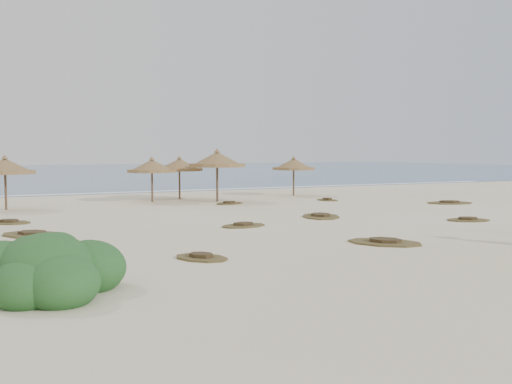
# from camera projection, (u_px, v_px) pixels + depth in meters

# --- Properties ---
(ground) EXTENTS (160.00, 160.00, 0.00)m
(ground) POSITION_uv_depth(u_px,v_px,m) (338.00, 240.00, 19.42)
(ground) COLOR beige
(ground) RESTS_ON ground
(ocean) EXTENTS (200.00, 100.00, 0.01)m
(ocean) POSITION_uv_depth(u_px,v_px,m) (52.00, 172.00, 86.23)
(ocean) COLOR #29507C
(ocean) RESTS_ON ground
(foam_line) EXTENTS (70.00, 0.60, 0.01)m
(foam_line) POSITION_uv_depth(u_px,v_px,m) (137.00, 192.00, 42.58)
(foam_line) COLOR white
(foam_line) RESTS_ON ground
(palapa_1) EXTENTS (3.38, 3.38, 2.86)m
(palapa_1) POSITION_uv_depth(u_px,v_px,m) (5.00, 167.00, 29.33)
(palapa_1) COLOR brown
(palapa_1) RESTS_ON ground
(palapa_2) EXTENTS (3.06, 3.06, 2.73)m
(palapa_2) POSITION_uv_depth(u_px,v_px,m) (152.00, 167.00, 33.92)
(palapa_2) COLOR brown
(palapa_2) RESTS_ON ground
(palapa_3) EXTENTS (3.47, 3.47, 3.21)m
(palapa_3) POSITION_uv_depth(u_px,v_px,m) (217.00, 160.00, 34.27)
(palapa_3) COLOR brown
(palapa_3) RESTS_ON ground
(palapa_4) EXTENTS (3.66, 3.66, 2.76)m
(palapa_4) POSITION_uv_depth(u_px,v_px,m) (179.00, 165.00, 36.18)
(palapa_4) COLOR brown
(palapa_4) RESTS_ON ground
(palapa_5) EXTENTS (3.30, 3.30, 2.73)m
(palapa_5) POSITION_uv_depth(u_px,v_px,m) (294.00, 165.00, 38.89)
(palapa_5) COLOR brown
(palapa_5) RESTS_ON ground
(bush) EXTENTS (3.41, 3.00, 1.53)m
(bush) POSITION_uv_depth(u_px,v_px,m) (46.00, 272.00, 11.80)
(bush) COLOR #2B6129
(bush) RESTS_ON ground
(scrub_1) EXTENTS (2.84, 2.95, 0.16)m
(scrub_1) POSITION_uv_depth(u_px,v_px,m) (33.00, 234.00, 20.38)
(scrub_1) COLOR brown
(scrub_1) RESTS_ON ground
(scrub_2) EXTENTS (2.10, 1.54, 0.16)m
(scrub_2) POSITION_uv_depth(u_px,v_px,m) (243.00, 225.00, 22.88)
(scrub_2) COLOR brown
(scrub_2) RESTS_ON ground
(scrub_3) EXTENTS (2.68, 3.10, 0.16)m
(scrub_3) POSITION_uv_depth(u_px,v_px,m) (321.00, 216.00, 26.21)
(scrub_3) COLOR brown
(scrub_3) RESTS_ON ground
(scrub_4) EXTENTS (2.21, 1.86, 0.16)m
(scrub_4) POSITION_uv_depth(u_px,v_px,m) (468.00, 220.00, 24.78)
(scrub_4) COLOR brown
(scrub_4) RESTS_ON ground
(scrub_5) EXTENTS (3.12, 2.48, 0.16)m
(scrub_5) POSITION_uv_depth(u_px,v_px,m) (450.00, 203.00, 33.18)
(scrub_5) COLOR brown
(scrub_5) RESTS_ON ground
(scrub_6) EXTENTS (2.23, 2.25, 0.16)m
(scrub_6) POSITION_uv_depth(u_px,v_px,m) (9.00, 222.00, 23.91)
(scrub_6) COLOR brown
(scrub_6) RESTS_ON ground
(scrub_7) EXTENTS (2.12, 1.74, 0.16)m
(scrub_7) POSITION_uv_depth(u_px,v_px,m) (229.00, 203.00, 32.82)
(scrub_7) COLOR brown
(scrub_7) RESTS_ON ground
(scrub_9) EXTENTS (2.75, 2.89, 0.16)m
(scrub_9) POSITION_uv_depth(u_px,v_px,m) (385.00, 242.00, 18.62)
(scrub_9) COLOR brown
(scrub_9) RESTS_ON ground
(scrub_10) EXTENTS (1.29, 1.70, 0.16)m
(scrub_10) POSITION_uv_depth(u_px,v_px,m) (327.00, 200.00, 35.16)
(scrub_10) COLOR brown
(scrub_10) RESTS_ON ground
(scrub_11) EXTENTS (1.79, 1.98, 0.16)m
(scrub_11) POSITION_uv_depth(u_px,v_px,m) (201.00, 257.00, 15.92)
(scrub_11) COLOR brown
(scrub_11) RESTS_ON ground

